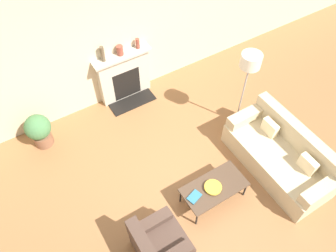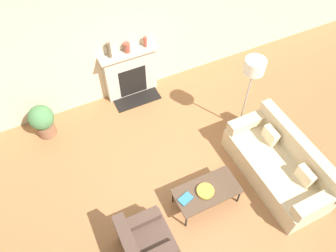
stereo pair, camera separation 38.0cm
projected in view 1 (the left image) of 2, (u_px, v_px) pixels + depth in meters
name	position (u px, v px, depth m)	size (l,w,h in m)	color
ground_plane	(197.00, 195.00, 5.78)	(18.00, 18.00, 0.00)	#99663D
wall_back	(113.00, 38.00, 6.26)	(18.00, 0.06, 2.90)	beige
fireplace	(124.00, 76.00, 6.91)	(1.23, 0.59, 1.13)	beige
couch	(280.00, 156.00, 5.92)	(0.94, 2.05, 0.88)	#CCB78E
armchair_near	(159.00, 245.00, 4.94)	(0.74, 0.77, 0.82)	#4C382D
coffee_table	(214.00, 187.00, 5.47)	(1.10, 0.56, 0.40)	#4C3828
bowl	(213.00, 187.00, 5.40)	(0.29, 0.29, 0.05)	gold
book	(194.00, 197.00, 5.31)	(0.26, 0.21, 0.02)	teal
floor_lamp	(249.00, 67.00, 5.70)	(0.37, 0.37, 1.76)	gray
mantel_vase_left	(103.00, 54.00, 6.22)	(0.08, 0.08, 0.32)	brown
mantel_vase_center_left	(120.00, 50.00, 6.38)	(0.13, 0.13, 0.20)	brown
mantel_vase_center_right	(138.00, 43.00, 6.51)	(0.08, 0.08, 0.22)	brown
potted_plant	(39.00, 130.00, 6.19)	(0.49, 0.49, 0.74)	brown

